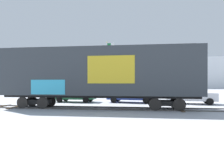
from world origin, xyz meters
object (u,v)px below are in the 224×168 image
Objects in this scene: freight_car at (99,73)px; parked_car_white at (190,95)px; flagpole at (108,62)px; parked_car_blue at (131,95)px; parked_car_green at (75,95)px.

freight_car is 3.28× the size of parked_car_white.
freight_car is 14.03m from flagpole.
freight_car is at bearing -148.14° from parked_car_white.
parked_car_white is at bearing -3.11° from parked_car_blue.
flagpole is at bearing 114.61° from parked_car_blue.
freight_car is 6.07m from parked_car_blue.
flagpole is 10.05m from parked_car_green.
parked_car_blue is at bearing 176.89° from parked_car_white.
freight_car reaches higher than parked_car_green.
flagpole is 1.65× the size of parked_car_blue.
flagpole is 1.95× the size of parked_car_green.
parked_car_green is 0.85× the size of parked_car_blue.
freight_car is 9.61m from parked_car_white.
parked_car_green is (-3.67, 4.89, -2.04)m from freight_car.
freight_car is 3.70× the size of parked_car_green.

